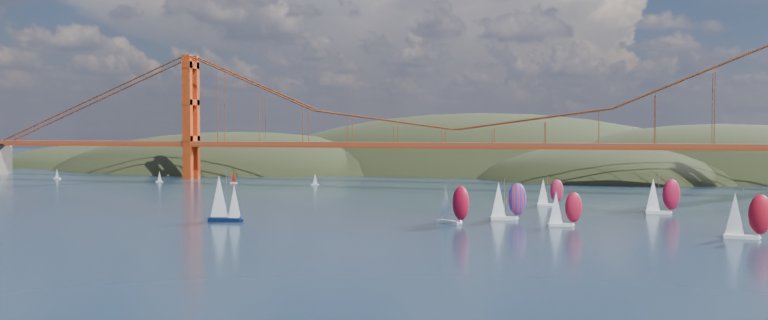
{
  "coord_description": "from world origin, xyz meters",
  "views": [
    {
      "loc": [
        58.34,
        -115.0,
        22.03
      ],
      "look_at": [
        -3.12,
        90.0,
        13.28
      ],
      "focal_mm": 35.0,
      "sensor_mm": 36.0,
      "label": 1
    }
  ],
  "objects": [
    {
      "name": "racer_1",
      "position": [
        49.02,
        58.84,
        4.19
      ],
      "size": [
        7.92,
        4.62,
        8.87
      ],
      "rotation": [
        0.0,
        0.0,
        0.27
      ],
      "color": "silver",
      "rests_on": "ground"
    },
    {
      "name": "headlands",
      "position": [
        44.95,
        278.29,
        -12.46
      ],
      "size": [
        725.0,
        225.0,
        96.0
      ],
      "color": "black",
      "rests_on": "ground"
    },
    {
      "name": "distant_boat_3",
      "position": [
        -52.35,
        159.43,
        2.41
      ],
      "size": [
        3.0,
        2.0,
        4.7
      ],
      "color": "silver",
      "rests_on": "ground"
    },
    {
      "name": "racer_5",
      "position": [
        42.4,
        104.76,
        4.11
      ],
      "size": [
        7.77,
        4.27,
        8.71
      ],
      "rotation": [
        0.0,
        0.0,
        0.23
      ],
      "color": "white",
      "rests_on": "ground"
    },
    {
      "name": "distant_boat_0",
      "position": [
        -176.53,
        161.26,
        2.41
      ],
      "size": [
        3.0,
        2.0,
        4.7
      ],
      "color": "silver",
      "rests_on": "ground"
    },
    {
      "name": "racer_2",
      "position": [
        85.28,
        49.21,
        4.87
      ],
      "size": [
        9.05,
        3.82,
        10.3
      ],
      "rotation": [
        0.0,
        0.0,
        -0.08
      ],
      "color": "white",
      "rests_on": "ground"
    },
    {
      "name": "bridge",
      "position": [
        -1.75,
        180.0,
        32.23
      ],
      "size": [
        552.0,
        12.0,
        55.0
      ],
      "color": "brown",
      "rests_on": "ground"
    },
    {
      "name": "sloop_navy",
      "position": [
        -29.57,
        44.58,
        5.44
      ],
      "size": [
        8.17,
        4.98,
        12.32
      ],
      "rotation": [
        0.0,
        0.0,
        0.14
      ],
      "color": "black",
      "rests_on": "ground"
    },
    {
      "name": "racer_3",
      "position": [
        71.96,
        91.93,
        4.89
      ],
      "size": [
        9.24,
        5.16,
        10.35
      ],
      "rotation": [
        0.0,
        0.0,
        0.24
      ],
      "color": "silver",
      "rests_on": "ground"
    },
    {
      "name": "racer_rwb",
      "position": [
        35.08,
        67.4,
        4.84
      ],
      "size": [
        9.16,
        5.73,
        10.24
      ],
      "rotation": [
        0.0,
        0.0,
        0.32
      ],
      "color": "silver",
      "rests_on": "ground"
    },
    {
      "name": "distant_boat_1",
      "position": [
        -121.03,
        156.5,
        2.41
      ],
      "size": [
        3.0,
        2.0,
        4.7
      ],
      "color": "silver",
      "rests_on": "ground"
    },
    {
      "name": "ground",
      "position": [
        0.0,
        0.0,
        0.0
      ],
      "size": [
        1200.0,
        1200.0,
        0.0
      ],
      "primitive_type": "plane",
      "color": "black",
      "rests_on": "ground"
    },
    {
      "name": "racer_0",
      "position": [
        23.85,
        55.82,
        4.82
      ],
      "size": [
        9.03,
        6.86,
        10.21
      ],
      "rotation": [
        0.0,
        0.0,
        -0.5
      ],
      "color": "silver",
      "rests_on": "ground"
    },
    {
      "name": "distant_boat_2",
      "position": [
        -88.01,
        159.13,
        2.41
      ],
      "size": [
        3.0,
        2.0,
        4.7
      ],
      "color": "silver",
      "rests_on": "ground"
    }
  ]
}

